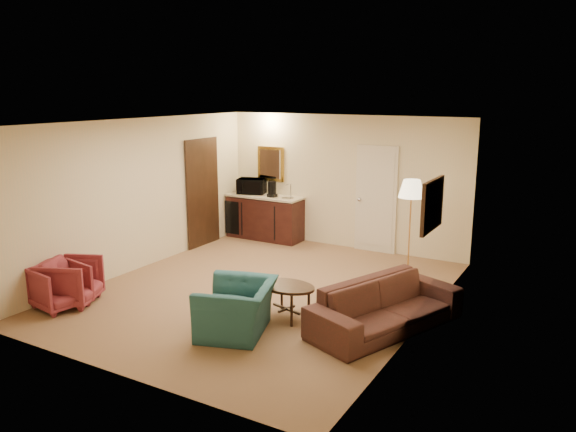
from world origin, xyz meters
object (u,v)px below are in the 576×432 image
rose_chair_far (71,279)px  coffee_table (286,301)px  wetbar_cabinet (265,217)px  teal_armchair (237,300)px  waste_bin (290,236)px  coffee_maker (272,189)px  floor_lamp (410,227)px  rose_chair_near (60,285)px  sofa (386,298)px  microwave (252,184)px

rose_chair_far → coffee_table: rose_chair_far is taller
wetbar_cabinet → teal_armchair: size_ratio=1.61×
waste_bin → coffee_maker: 1.03m
coffee_table → floor_lamp: (0.86, 2.63, 0.58)m
rose_chair_far → waste_bin: bearing=-38.1°
teal_armchair → rose_chair_near: 2.74m
waste_bin → rose_chair_far: bearing=-104.5°
rose_chair_far → coffee_table: bearing=-93.3°
teal_armchair → floor_lamp: floor_lamp is taller
waste_bin → wetbar_cabinet: bearing=173.9°
wetbar_cabinet → waste_bin: wetbar_cabinet is taller
rose_chair_far → floor_lamp: size_ratio=0.46×
rose_chair_far → coffee_maker: size_ratio=2.33×
floor_lamp → sofa: bearing=-79.0°
floor_lamp → teal_armchair: bearing=-109.0°
waste_bin → microwave: 1.40m
microwave → rose_chair_far: bearing=-108.7°
rose_chair_far → waste_bin: size_ratio=2.61×
rose_chair_far → sofa: bearing=-95.4°
wetbar_cabinet → waste_bin: (0.65, -0.07, -0.32)m
sofa → rose_chair_near: sofa is taller
coffee_table → microwave: size_ratio=1.42×
sofa → rose_chair_far: bearing=130.3°
sofa → floor_lamp: size_ratio=1.34×
rose_chair_far → floor_lamp: (3.85, 3.74, 0.44)m
sofa → rose_chair_far: 4.53m
teal_armchair → coffee_table: 0.83m
sofa → coffee_maker: bearing=71.6°
wetbar_cabinet → coffee_maker: 0.66m
teal_armchair → microwave: (-2.54, 4.22, 0.67)m
rose_chair_near → coffee_maker: coffee_maker is taller
wetbar_cabinet → waste_bin: 0.73m
wetbar_cabinet → floor_lamp: bearing=-13.2°
floor_lamp → waste_bin: bearing=165.2°
rose_chair_near → waste_bin: rose_chair_near is taller
wetbar_cabinet → microwave: bearing=171.9°
sofa → rose_chair_far: sofa is taller
sofa → waste_bin: size_ratio=7.67×
coffee_table → sofa: bearing=13.4°
rose_chair_far → coffee_maker: coffee_maker is taller
floor_lamp → waste_bin: size_ratio=5.74×
sofa → rose_chair_far: (-4.30, -1.42, -0.05)m
rose_chair_near → floor_lamp: bearing=-35.2°
floor_lamp → waste_bin: floor_lamp is taller
coffee_table → floor_lamp: floor_lamp is taller
sofa → microwave: 5.26m
wetbar_cabinet → teal_armchair: bearing=-62.3°
waste_bin → coffee_table: bearing=-61.3°
teal_armchair → sofa: bearing=104.7°
waste_bin → microwave: size_ratio=0.49×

